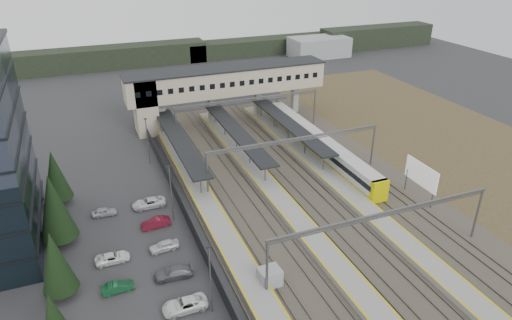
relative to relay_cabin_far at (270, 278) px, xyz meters
name	(u,v)px	position (x,y,z in m)	size (l,w,h in m)	color
ground	(256,248)	(1.09, 6.66, -1.08)	(220.00, 220.00, 0.00)	#2B2B2D
conifer_row	(55,283)	(-20.91, 2.79, 3.75)	(4.42, 49.82, 9.50)	black
car_park	(162,317)	(-11.88, -0.94, -0.47)	(10.68, 44.68, 1.29)	#9F9FA3
lampposts	(187,227)	(-6.91, 7.91, 3.25)	(0.50, 53.25, 8.07)	slate
fence	(193,231)	(-5.41, 11.66, -0.08)	(0.08, 90.00, 2.00)	#26282B
relay_cabin_far	(270,278)	(0.00, 0.00, 0.00)	(2.48, 2.11, 2.16)	#929597
rail_corridor	(306,210)	(10.43, 11.66, -0.79)	(34.00, 90.00, 0.92)	#3D3A30
canopies	(236,131)	(8.09, 33.66, 2.84)	(23.10, 30.00, 3.28)	black
footbridge	(214,85)	(8.79, 48.66, 6.85)	(40.40, 6.40, 11.20)	tan
gantries	(333,177)	(13.09, 9.66, 4.91)	(28.40, 62.28, 7.17)	slate
train	(319,144)	(21.09, 27.70, 0.80)	(2.63, 36.47, 3.30)	beige
billboard	(421,176)	(27.00, 8.85, 2.80)	(0.21, 6.59, 5.71)	slate
scrub_east	(500,169)	(46.09, 11.66, -1.05)	(34.00, 120.00, 0.06)	#413321
treeline_far	(217,51)	(24.90, 98.93, 1.87)	(170.00, 19.00, 7.00)	black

